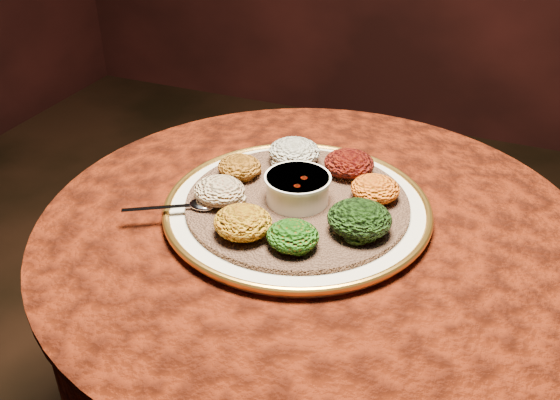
% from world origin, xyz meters
% --- Properties ---
extents(table, '(0.96, 0.96, 0.73)m').
position_xyz_m(table, '(0.00, 0.00, 0.55)').
color(table, black).
rests_on(table, ground).
extents(platter, '(0.50, 0.50, 0.02)m').
position_xyz_m(platter, '(-0.03, 0.01, 0.75)').
color(platter, silver).
rests_on(platter, table).
extents(injera, '(0.44, 0.44, 0.01)m').
position_xyz_m(injera, '(-0.03, 0.01, 0.76)').
color(injera, '#8A5D45').
rests_on(injera, platter).
extents(stew_bowl, '(0.12, 0.12, 0.05)m').
position_xyz_m(stew_bowl, '(-0.03, 0.01, 0.79)').
color(stew_bowl, white).
rests_on(stew_bowl, injera).
extents(spoon, '(0.14, 0.09, 0.01)m').
position_xyz_m(spoon, '(-0.19, -0.08, 0.77)').
color(spoon, silver).
rests_on(spoon, injera).
extents(portion_ayib, '(0.10, 0.09, 0.05)m').
position_xyz_m(portion_ayib, '(-0.09, 0.13, 0.79)').
color(portion_ayib, beige).
rests_on(portion_ayib, injera).
extents(portion_kitfo, '(0.09, 0.09, 0.04)m').
position_xyz_m(portion_kitfo, '(0.02, 0.13, 0.78)').
color(portion_kitfo, black).
rests_on(portion_kitfo, injera).
extents(portion_tikil, '(0.09, 0.08, 0.04)m').
position_xyz_m(portion_tikil, '(0.09, 0.07, 0.78)').
color(portion_tikil, '#BE830F').
rests_on(portion_tikil, injera).
extents(portion_gomen, '(0.10, 0.10, 0.05)m').
position_xyz_m(portion_gomen, '(0.09, -0.04, 0.79)').
color(portion_gomen, black).
rests_on(portion_gomen, injera).
extents(portion_mixveg, '(0.08, 0.08, 0.04)m').
position_xyz_m(portion_mixveg, '(0.01, -0.12, 0.78)').
color(portion_mixveg, '#963C09').
rests_on(portion_mixveg, injera).
extents(portion_kik, '(0.10, 0.09, 0.05)m').
position_xyz_m(portion_kik, '(-0.08, -0.12, 0.78)').
color(portion_kik, '#BE8510').
rests_on(portion_kik, injera).
extents(portion_timatim, '(0.09, 0.09, 0.04)m').
position_xyz_m(portion_timatim, '(-0.16, -0.04, 0.78)').
color(portion_timatim, maroon).
rests_on(portion_timatim, injera).
extents(portion_shiro, '(0.08, 0.08, 0.04)m').
position_xyz_m(portion_shiro, '(-0.16, 0.05, 0.78)').
color(portion_shiro, '#9E5713').
rests_on(portion_shiro, injera).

